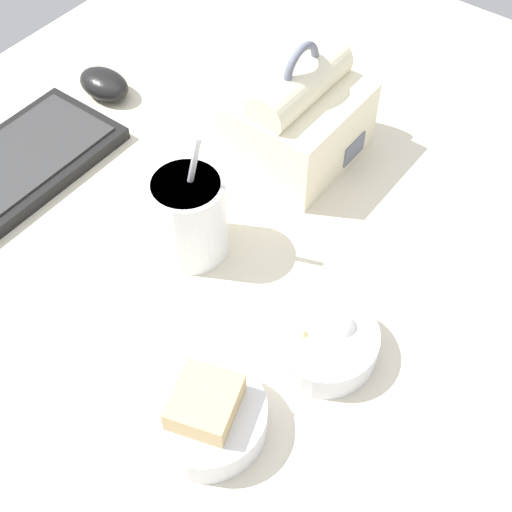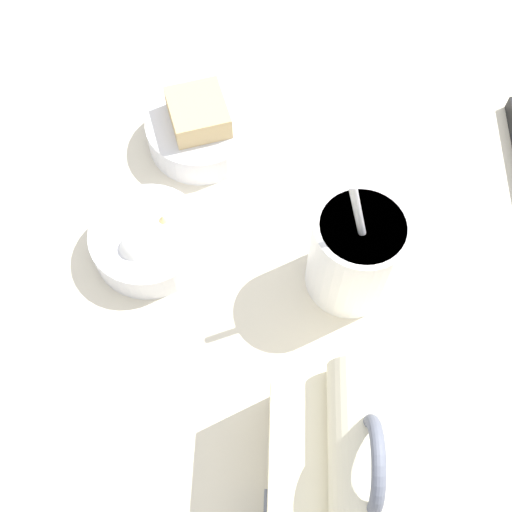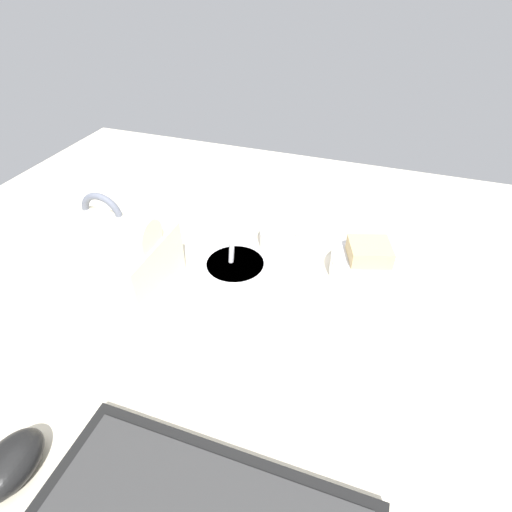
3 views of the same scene
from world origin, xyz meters
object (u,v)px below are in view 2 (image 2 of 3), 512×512
at_px(lunch_bag, 356,481).
at_px(bento_bowl_snacks, 148,240).
at_px(bento_bowl_sandwich, 200,129).
at_px(soup_cup, 355,253).

bearing_deg(lunch_bag, bento_bowl_snacks, -139.83).
height_order(lunch_bag, bento_bowl_sandwich, lunch_bag).
relative_size(soup_cup, bento_bowl_sandwich, 1.51).
distance_m(soup_cup, bento_bowl_snacks, 0.21).
relative_size(lunch_bag, soup_cup, 0.96).
bearing_deg(soup_cup, lunch_bag, -2.08).
distance_m(soup_cup, bento_bowl_sandwich, 0.24).
bearing_deg(bento_bowl_sandwich, soup_cup, 44.04).
relative_size(lunch_bag, bento_bowl_sandwich, 1.44).
bearing_deg(bento_bowl_snacks, bento_bowl_sandwich, 163.30).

